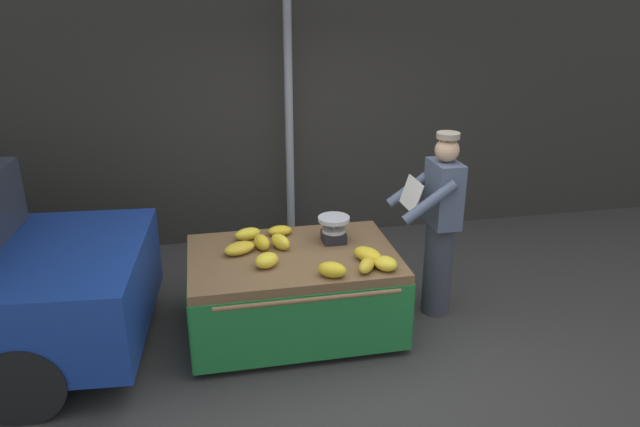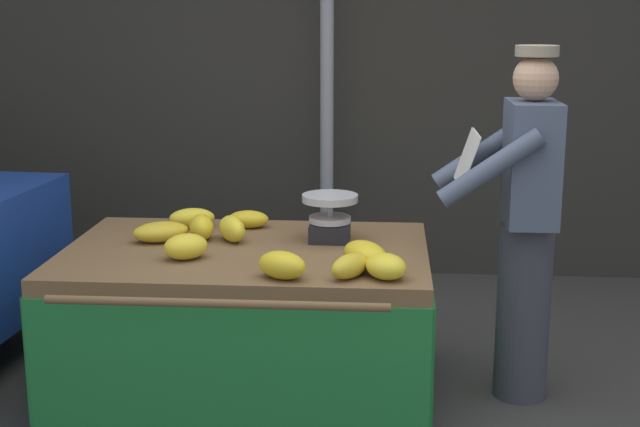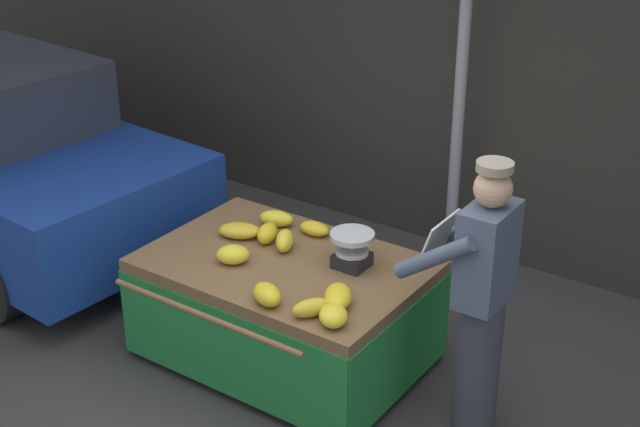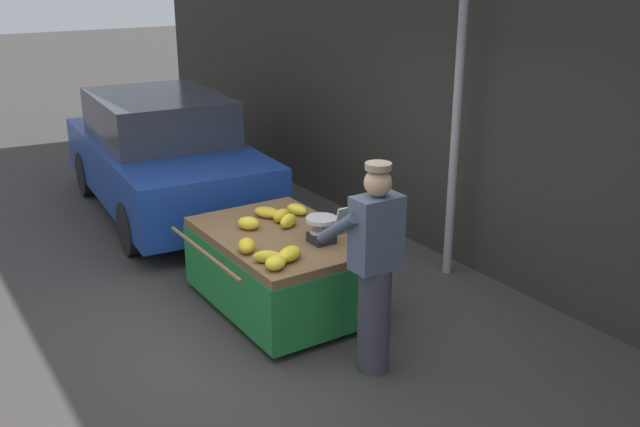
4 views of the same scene
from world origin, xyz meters
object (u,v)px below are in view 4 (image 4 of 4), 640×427
at_px(banana_cart, 282,252).
at_px(banana_bunch_0, 282,216).
at_px(banana_bunch_1, 275,263).
at_px(banana_bunch_7, 267,212).
at_px(parked_car, 164,155).
at_px(banana_bunch_2, 297,209).
at_px(banana_bunch_4, 289,254).
at_px(banana_bunch_5, 288,221).
at_px(banana_bunch_3, 247,246).
at_px(banana_bunch_6, 267,257).
at_px(vendor_person, 374,268).
at_px(banana_bunch_8, 249,223).
at_px(banana_bunch_9, 316,218).
at_px(street_pole, 455,134).
at_px(weighing_scale, 321,230).

bearing_deg(banana_cart, banana_bunch_0, 149.11).
xyz_separation_m(banana_bunch_1, banana_bunch_7, (-1.12, 0.54, -0.01)).
bearing_deg(parked_car, banana_bunch_2, 5.47).
height_order(banana_bunch_4, banana_bunch_5, banana_bunch_5).
xyz_separation_m(banana_bunch_3, banana_bunch_6, (0.29, 0.04, -0.01)).
height_order(banana_bunch_1, banana_bunch_6, banana_bunch_1).
bearing_deg(banana_bunch_3, vendor_person, 25.79).
distance_m(banana_bunch_4, banana_bunch_6, 0.19).
distance_m(banana_bunch_1, banana_bunch_8, 0.96).
bearing_deg(banana_bunch_3, banana_bunch_5, 118.12).
height_order(banana_bunch_1, banana_bunch_9, banana_bunch_1).
relative_size(banana_bunch_3, banana_bunch_7, 0.81).
relative_size(banana_bunch_5, parked_car, 0.06).
relative_size(banana_bunch_9, parked_car, 0.05).
distance_m(banana_cart, parked_car, 3.21).
relative_size(banana_bunch_3, banana_bunch_6, 0.97).
xyz_separation_m(street_pole, weighing_scale, (0.13, -1.66, -0.63)).
height_order(weighing_scale, vendor_person, vendor_person).
bearing_deg(banana_bunch_3, banana_bunch_9, 107.83).
height_order(banana_bunch_9, vendor_person, vendor_person).
bearing_deg(banana_bunch_4, banana_bunch_2, 145.61).
height_order(banana_bunch_0, banana_bunch_4, banana_bunch_0).
bearing_deg(banana_cart, banana_bunch_3, -63.73).
bearing_deg(weighing_scale, parked_car, -178.80).
xyz_separation_m(banana_bunch_0, banana_bunch_2, (-0.10, 0.23, -0.01)).
bearing_deg(parked_car, banana_bunch_4, -5.51).
bearing_deg(banana_bunch_4, parked_car, 174.49).
xyz_separation_m(banana_bunch_1, parked_car, (-3.88, 0.55, -0.05)).
height_order(street_pole, weighing_scale, street_pole).
bearing_deg(parked_car, vendor_person, -0.65).
distance_m(street_pole, banana_bunch_2, 1.73).
xyz_separation_m(banana_bunch_7, vendor_person, (1.78, -0.04, 0.08)).
bearing_deg(street_pole, banana_bunch_1, -79.76).
distance_m(banana_bunch_2, banana_bunch_4, 1.13).
relative_size(banana_bunch_1, vendor_person, 0.12).
height_order(banana_bunch_1, banana_bunch_7, banana_bunch_1).
bearing_deg(banana_bunch_9, banana_bunch_3, -72.17).
relative_size(weighing_scale, parked_car, 0.07).
bearing_deg(banana_cart, banana_bunch_2, 132.40).
bearing_deg(banana_bunch_6, banana_bunch_2, 136.78).
relative_size(banana_bunch_0, banana_bunch_2, 0.84).
height_order(banana_bunch_1, vendor_person, vendor_person).
xyz_separation_m(weighing_scale, banana_bunch_9, (-0.45, 0.23, -0.07)).
bearing_deg(banana_bunch_5, street_pole, 78.37).
bearing_deg(banana_bunch_2, banana_bunch_7, -108.52).
height_order(street_pole, banana_bunch_2, street_pole).
bearing_deg(banana_cart, banana_bunch_1, -33.26).
bearing_deg(vendor_person, banana_bunch_5, 177.13).
bearing_deg(banana_bunch_2, weighing_scale, -14.87).
distance_m(street_pole, parked_car, 3.95).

